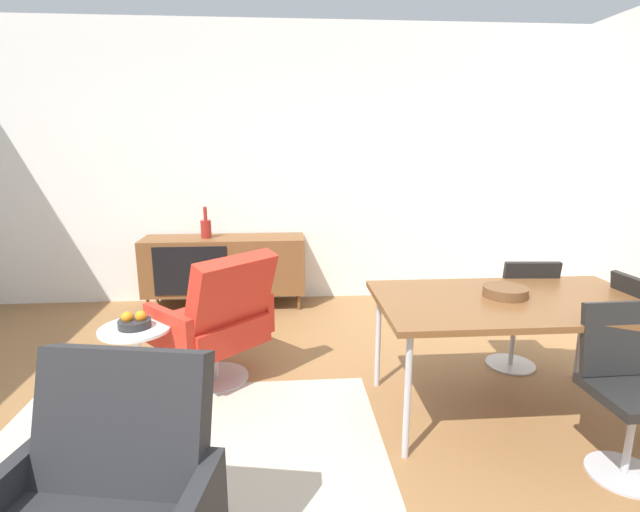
% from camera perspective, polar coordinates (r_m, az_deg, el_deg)
% --- Properties ---
extents(ground_plane, '(8.32, 8.32, 0.00)m').
position_cam_1_polar(ground_plane, '(2.95, -4.22, -20.52)').
color(ground_plane, olive).
extents(wall_back, '(6.80, 0.12, 2.80)m').
position_cam_1_polar(wall_back, '(5.06, -4.69, 10.55)').
color(wall_back, white).
rests_on(wall_back, ground_plane).
extents(sideboard, '(1.60, 0.45, 0.72)m').
position_cam_1_polar(sideboard, '(4.93, -11.28, -1.03)').
color(sideboard, brown).
rests_on(sideboard, ground_plane).
extents(vase_cobalt, '(0.10, 0.10, 0.31)m').
position_cam_1_polar(vase_cobalt, '(4.88, -13.40, 3.28)').
color(vase_cobalt, maroon).
rests_on(vase_cobalt, sideboard).
extents(dining_table, '(1.60, 0.90, 0.74)m').
position_cam_1_polar(dining_table, '(3.08, 21.88, -5.50)').
color(dining_table, brown).
rests_on(dining_table, ground_plane).
extents(wooden_bowl_on_table, '(0.26, 0.26, 0.06)m').
position_cam_1_polar(wooden_bowl_on_table, '(3.09, 21.15, -3.98)').
color(wooden_bowl_on_table, brown).
rests_on(wooden_bowl_on_table, dining_table).
extents(dining_chair_front_right, '(0.41, 0.43, 0.86)m').
position_cam_1_polar(dining_chair_front_right, '(2.90, 32.78, -12.73)').
color(dining_chair_front_right, black).
rests_on(dining_chair_front_right, ground_plane).
extents(dining_chair_back_right, '(0.43, 0.45, 0.86)m').
position_cam_1_polar(dining_chair_back_right, '(3.77, 22.61, -5.82)').
color(dining_chair_back_right, black).
rests_on(dining_chair_back_right, ground_plane).
extents(lounge_chair_red, '(0.91, 0.91, 0.95)m').
position_cam_1_polar(lounge_chair_red, '(3.37, -12.10, -7.37)').
color(lounge_chair_red, red).
rests_on(lounge_chair_red, ground_plane).
extents(armchair_black_shell, '(0.80, 0.75, 0.95)m').
position_cam_1_polar(armchair_black_shell, '(1.91, -24.34, -25.81)').
color(armchair_black_shell, '#262628').
rests_on(armchair_black_shell, ground_plane).
extents(side_table_round, '(0.44, 0.44, 0.52)m').
position_cam_1_polar(side_table_round, '(3.30, -20.84, -11.12)').
color(side_table_round, white).
rests_on(side_table_round, ground_plane).
extents(fruit_bowl, '(0.20, 0.20, 0.11)m').
position_cam_1_polar(fruit_bowl, '(3.22, -21.19, -7.30)').
color(fruit_bowl, '#262628').
rests_on(fruit_bowl, side_table_round).
extents(area_rug, '(2.20, 1.70, 0.01)m').
position_cam_1_polar(area_rug, '(2.84, -16.30, -22.53)').
color(area_rug, '#B7AD99').
rests_on(area_rug, ground_plane).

